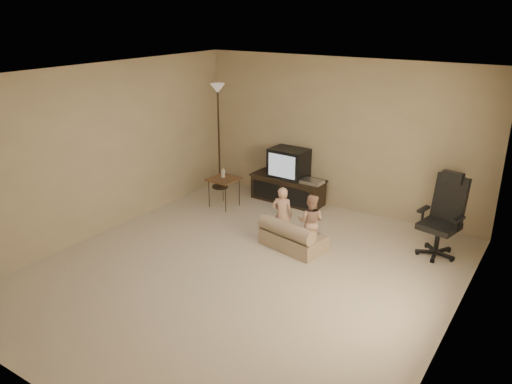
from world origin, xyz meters
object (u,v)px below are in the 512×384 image
at_px(office_chair, 441,226).
at_px(toddler_right, 311,221).
at_px(child_sofa, 291,237).
at_px(tv_stand, 288,180).
at_px(toddler_left, 282,215).
at_px(side_table, 224,179).
at_px(floor_lamp, 218,113).

height_order(office_chair, toddler_right, office_chair).
bearing_deg(child_sofa, tv_stand, 132.60).
height_order(child_sofa, toddler_right, toddler_right).
height_order(tv_stand, toddler_right, tv_stand).
relative_size(child_sofa, toddler_left, 1.18).
relative_size(side_table, child_sofa, 0.70).
xyz_separation_m(side_table, floor_lamp, (-0.64, 0.72, 0.93)).
distance_m(child_sofa, toddler_left, 0.36).
bearing_deg(tv_stand, office_chair, -9.96).
height_order(office_chair, side_table, office_chair).
bearing_deg(floor_lamp, side_table, -48.40).
height_order(tv_stand, side_table, tv_stand).
bearing_deg(tv_stand, toddler_right, -47.88).
distance_m(toddler_left, toddler_right, 0.44).
bearing_deg(toddler_right, side_table, -29.55).
bearing_deg(office_chair, side_table, -164.47).
height_order(office_chair, floor_lamp, floor_lamp).
bearing_deg(side_table, child_sofa, -23.70).
bearing_deg(floor_lamp, toddler_left, -32.10).
height_order(office_chair, toddler_left, office_chair).
relative_size(tv_stand, office_chair, 1.16).
relative_size(side_table, toddler_left, 0.83).
distance_m(tv_stand, toddler_left, 1.60).
height_order(floor_lamp, toddler_right, floor_lamp).
bearing_deg(toddler_right, tv_stand, -63.07).
height_order(floor_lamp, toddler_left, floor_lamp).
xyz_separation_m(tv_stand, office_chair, (2.74, -0.59, 0.02)).
bearing_deg(office_chair, tv_stand, -179.97).
bearing_deg(child_sofa, toddler_right, 55.50).
distance_m(office_chair, toddler_right, 1.77).
xyz_separation_m(floor_lamp, toddler_right, (2.59, -1.30, -1.03)).
relative_size(floor_lamp, toddler_right, 2.47).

